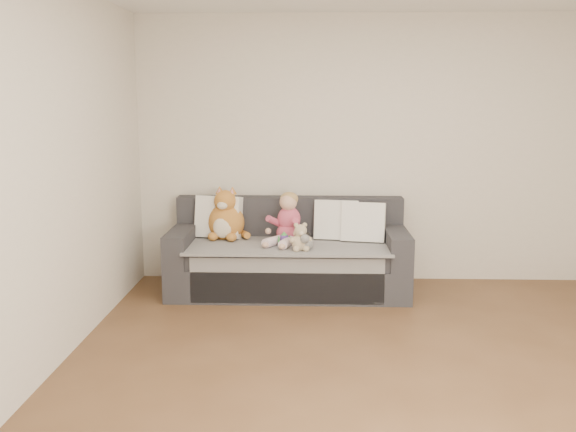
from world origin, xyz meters
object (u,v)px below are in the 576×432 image
at_px(sofa, 289,258).
at_px(teddy_bear, 300,239).
at_px(toddler, 287,221).
at_px(plush_cat, 226,219).
at_px(sippy_cup, 284,238).

relative_size(sofa, teddy_bear, 8.68).
bearing_deg(toddler, teddy_bear, -46.93).
height_order(plush_cat, teddy_bear, plush_cat).
height_order(plush_cat, sippy_cup, plush_cat).
height_order(toddler, teddy_bear, toddler).
relative_size(sofa, toddler, 4.53).
height_order(sofa, teddy_bear, sofa).
bearing_deg(toddler, sippy_cup, -78.04).
distance_m(sofa, toddler, 0.37).
height_order(teddy_bear, sippy_cup, teddy_bear).
xyz_separation_m(toddler, teddy_bear, (0.13, -0.32, -0.10)).
xyz_separation_m(plush_cat, sippy_cup, (0.57, -0.29, -0.12)).
bearing_deg(plush_cat, sippy_cup, -16.87).
height_order(sofa, plush_cat, plush_cat).
relative_size(plush_cat, sippy_cup, 4.07).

